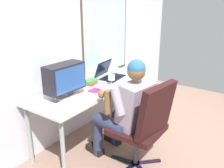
% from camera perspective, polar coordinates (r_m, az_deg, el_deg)
% --- Properties ---
extents(wall_rear, '(5.59, 0.08, 2.70)m').
position_cam_1_polar(wall_rear, '(3.19, -10.49, 10.77)').
color(wall_rear, silver).
rests_on(wall_rear, ground).
extents(desk, '(1.76, 0.66, 0.76)m').
position_cam_1_polar(desk, '(3.12, -4.30, -1.71)').
color(desk, gray).
rests_on(desk, ground).
extents(office_chair, '(0.58, 0.64, 1.04)m').
position_cam_1_polar(office_chair, '(2.61, 7.86, -8.79)').
color(office_chair, black).
rests_on(office_chair, ground).
extents(person_seated, '(0.56, 0.79, 1.23)m').
position_cam_1_polar(person_seated, '(2.73, 3.25, -5.80)').
color(person_seated, '#272D47').
rests_on(person_seated, ground).
extents(crt_monitor, '(0.46, 0.23, 0.38)m').
position_cam_1_polar(crt_monitor, '(2.73, -10.92, 1.36)').
color(crt_monitor, beige).
rests_on(crt_monitor, desk).
extents(laptop, '(0.38, 0.35, 0.23)m').
position_cam_1_polar(laptop, '(3.42, -0.84, 2.56)').
color(laptop, black).
rests_on(laptop, desk).
extents(wine_glass, '(0.09, 0.09, 0.14)m').
position_cam_1_polar(wine_glass, '(3.10, -0.14, 1.45)').
color(wine_glass, silver).
rests_on(wine_glass, desk).
extents(book_stack, '(0.20, 0.15, 0.06)m').
position_cam_1_polar(book_stack, '(3.16, -4.95, 0.47)').
color(book_stack, red).
rests_on(book_stack, desk).
extents(cd_case, '(0.14, 0.13, 0.01)m').
position_cam_1_polar(cd_case, '(2.94, -3.96, -1.49)').
color(cd_case, '#891968').
rests_on(cd_case, desk).
extents(coffee_mug, '(0.08, 0.08, 0.10)m').
position_cam_1_polar(coffee_mug, '(3.53, 4.55, 2.89)').
color(coffee_mug, black).
rests_on(coffee_mug, desk).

